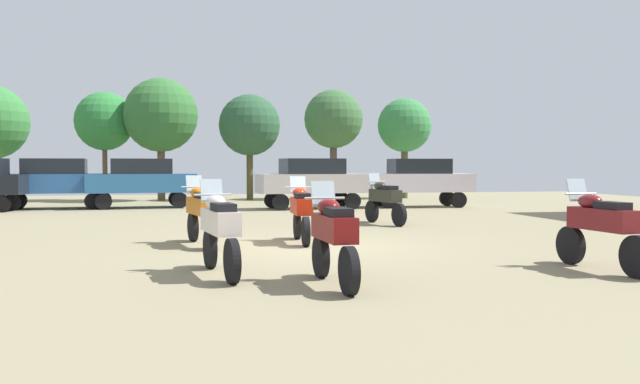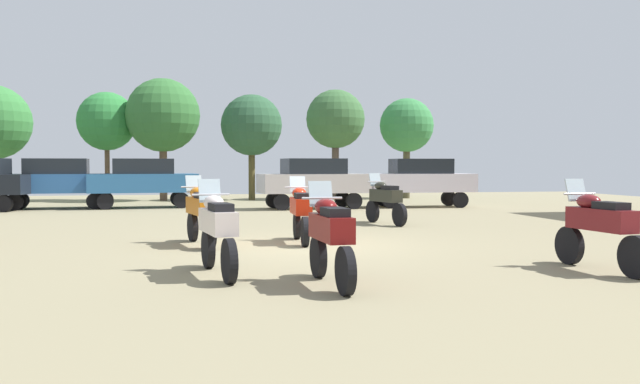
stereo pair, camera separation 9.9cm
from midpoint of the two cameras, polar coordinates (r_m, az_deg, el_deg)
The scene contains 16 objects.
ground_plane at distance 14.42m, azimuth -1.13°, elevation -4.64°, with size 44.00×52.00×0.02m.
motorcycle_1 at distance 14.66m, azimuth -9.99°, elevation -1.61°, with size 0.75×2.28×1.51m.
motorcycle_2 at distance 19.70m, azimuth 5.73°, elevation -0.61°, with size 0.76×2.21×1.50m.
motorcycle_3 at distance 14.94m, azimuth -1.48°, elevation -1.58°, with size 0.62×2.14×1.48m.
motorcycle_5 at distance 11.87m, azimuth 23.00°, elevation -2.70°, with size 0.62×2.24×1.50m.
motorcycle_7 at distance 9.60m, azimuth 1.19°, elevation -3.70°, with size 0.62×2.14×1.50m.
motorcycle_9 at distance 10.62m, azimuth -8.50°, elevation -3.09°, with size 0.69×2.28×1.51m.
car_1 at distance 26.59m, azimuth -0.46°, elevation 1.09°, with size 4.46×2.22×2.00m.
car_3 at distance 28.02m, azimuth -14.81°, elevation 1.07°, with size 4.48×2.28×2.00m.
car_4 at distance 28.56m, azimuth -21.47°, elevation 1.01°, with size 4.42×2.11×2.00m.
car_5 at distance 27.94m, azimuth 8.69°, elevation 1.12°, with size 4.39×2.03×2.00m.
tree_2 at distance 33.49m, azimuth -13.21°, elevation 6.37°, with size 3.58×3.58×5.96m.
tree_3 at distance 33.52m, azimuth -5.79°, elevation 5.68°, with size 3.05×3.05×5.26m.
tree_4 at distance 35.35m, azimuth 7.50°, elevation 5.62°, with size 2.82×2.82×5.24m.
tree_5 at distance 34.48m, azimuth -17.69°, elevation 5.76°, with size 2.87×2.87×5.33m.
tree_6 at distance 34.16m, azimuth 1.41°, elevation 6.20°, with size 2.99×2.99×5.59m.
Camera 2 is at (-2.38, -14.12, 1.75)m, focal length 37.43 mm.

